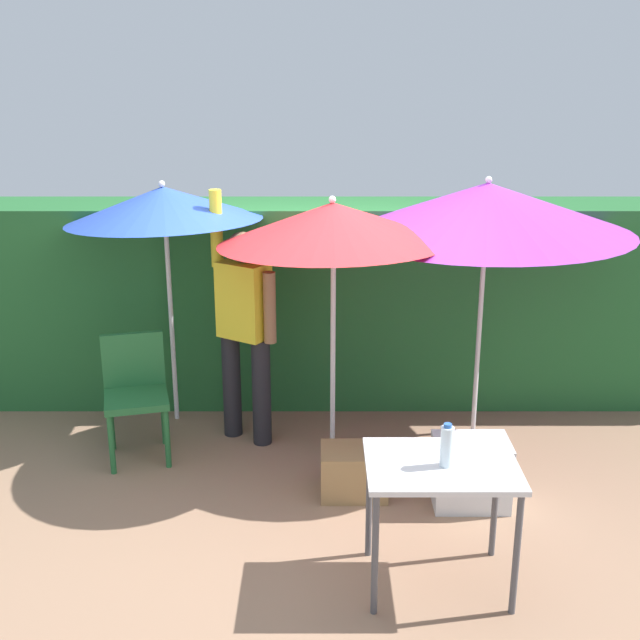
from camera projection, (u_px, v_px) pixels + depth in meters
name	position (u px, v px, depth m)	size (l,w,h in m)	color
ground_plane	(320.00, 489.00, 5.39)	(24.00, 24.00, 0.00)	#937056
hedge_row	(321.00, 303.00, 6.67)	(8.00, 0.70, 1.66)	#23602D
umbrella_rainbow	(335.00, 223.00, 5.40)	(1.60, 1.60, 1.89)	silver
umbrella_orange	(490.00, 208.00, 5.70)	(2.08, 2.08, 1.98)	silver
umbrella_yellow	(166.00, 204.00, 5.93)	(1.48, 1.48, 1.92)	silver
person_vendor	(247.00, 322.00, 5.84)	(0.51, 0.38, 1.88)	black
chair_plastic	(138.00, 389.00, 5.73)	(0.53, 0.53, 0.89)	#236633
cooler_box	(473.00, 472.00, 5.15)	(0.48, 0.35, 0.44)	silver
crate_cardboard	(356.00, 472.00, 5.28)	(0.44, 0.33, 0.32)	#9E7A4C
folding_table	(443.00, 478.00, 4.22)	(0.80, 0.60, 0.73)	#4C4C51
bottle_water	(449.00, 446.00, 4.13)	(0.07, 0.07, 0.24)	silver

